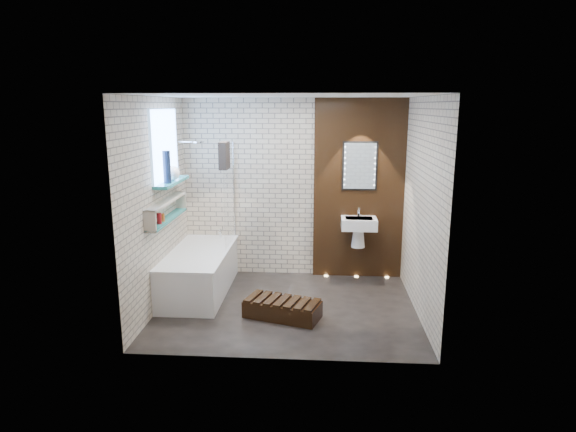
# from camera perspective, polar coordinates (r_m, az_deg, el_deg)

# --- Properties ---
(ground) EXTENTS (3.20, 3.20, 0.00)m
(ground) POSITION_cam_1_polar(r_m,az_deg,el_deg) (6.33, -0.09, -10.51)
(ground) COLOR black
(ground) RESTS_ON ground
(room_shell) EXTENTS (3.24, 3.20, 2.60)m
(room_shell) POSITION_cam_1_polar(r_m,az_deg,el_deg) (5.94, -0.10, 1.09)
(room_shell) COLOR #BCAA95
(room_shell) RESTS_ON ground
(walnut_panel) EXTENTS (1.30, 0.06, 2.60)m
(walnut_panel) POSITION_cam_1_polar(r_m,az_deg,el_deg) (7.19, 8.19, 3.01)
(walnut_panel) COLOR black
(walnut_panel) RESTS_ON ground
(clerestory_window) EXTENTS (0.18, 1.00, 0.94)m
(clerestory_window) POSITION_cam_1_polar(r_m,az_deg,el_deg) (6.49, -13.95, 7.08)
(clerestory_window) COLOR #7FADE0
(clerestory_window) RESTS_ON room_shell
(display_niche) EXTENTS (0.14, 1.30, 0.26)m
(display_niche) POSITION_cam_1_polar(r_m,az_deg,el_deg) (6.39, -13.82, 0.64)
(display_niche) COLOR teal
(display_niche) RESTS_ON room_shell
(bathtub) EXTENTS (0.79, 1.74, 0.70)m
(bathtub) POSITION_cam_1_polar(r_m,az_deg,el_deg) (6.83, -10.20, -6.34)
(bathtub) COLOR white
(bathtub) RESTS_ON ground
(bath_screen) EXTENTS (0.01, 0.78, 1.40)m
(bath_screen) POSITION_cam_1_polar(r_m,az_deg,el_deg) (6.92, -6.79, 2.50)
(bath_screen) COLOR white
(bath_screen) RESTS_ON bathtub
(towel) EXTENTS (0.11, 0.27, 0.36)m
(towel) POSITION_cam_1_polar(r_m,az_deg,el_deg) (6.56, -7.39, 6.96)
(towel) COLOR black
(towel) RESTS_ON bath_screen
(shower_head) EXTENTS (0.18, 0.18, 0.02)m
(shower_head) POSITION_cam_1_polar(r_m,az_deg,el_deg) (6.98, -10.36, 8.43)
(shower_head) COLOR silver
(shower_head) RESTS_ON room_shell
(washbasin) EXTENTS (0.50, 0.36, 0.58)m
(washbasin) POSITION_cam_1_polar(r_m,az_deg,el_deg) (7.11, 8.18, -1.32)
(washbasin) COLOR white
(washbasin) RESTS_ON walnut_panel
(led_mirror) EXTENTS (0.50, 0.02, 0.70)m
(led_mirror) POSITION_cam_1_polar(r_m,az_deg,el_deg) (7.11, 8.30, 5.74)
(led_mirror) COLOR black
(led_mirror) RESTS_ON walnut_panel
(walnut_step) EXTENTS (0.97, 0.65, 0.20)m
(walnut_step) POSITION_cam_1_polar(r_m,az_deg,el_deg) (6.02, -0.66, -10.76)
(walnut_step) COLOR black
(walnut_step) RESTS_ON ground
(niche_bottles) EXTENTS (0.06, 0.18, 0.13)m
(niche_bottles) POSITION_cam_1_polar(r_m,az_deg,el_deg) (6.15, -14.54, -0.24)
(niche_bottles) COLOR maroon
(niche_bottles) RESTS_ON display_niche
(sill_vases) EXTENTS (0.19, 0.36, 0.40)m
(sill_vases) POSITION_cam_1_polar(r_m,az_deg,el_deg) (6.43, -13.43, 5.09)
(sill_vases) COLOR white
(sill_vases) RESTS_ON clerestory_window
(floor_uplights) EXTENTS (0.96, 0.06, 0.01)m
(floor_uplights) POSITION_cam_1_polar(r_m,az_deg,el_deg) (7.45, 7.92, -6.95)
(floor_uplights) COLOR #FFD899
(floor_uplights) RESTS_ON ground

